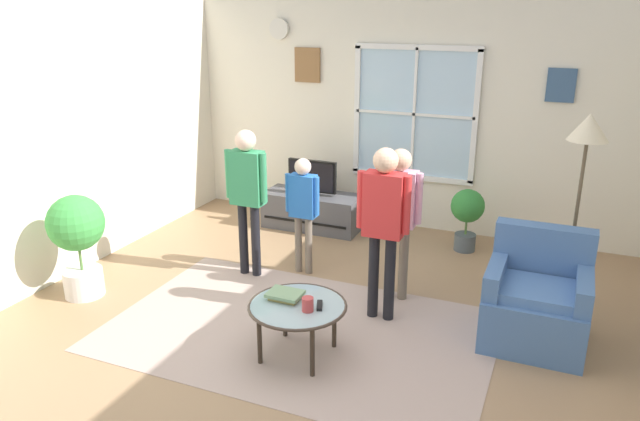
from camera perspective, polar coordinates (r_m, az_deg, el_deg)
ground_plane at (r=4.89m, az=-1.57°, el=-12.38°), size 5.86×6.41×0.02m
back_wall at (r=7.08m, az=8.41°, el=9.02°), size 5.26×0.17×2.66m
side_wall_left at (r=5.96m, az=-26.08°, el=5.40°), size 0.12×5.81×2.66m
area_rug at (r=5.04m, az=-1.98°, el=-11.18°), size 3.07×1.96×0.01m
tv_stand at (r=7.14m, az=-0.72°, el=-0.03°), size 1.14×0.48×0.42m
television at (r=7.01m, az=-0.74°, el=3.22°), size 0.58×0.08×0.40m
armchair at (r=5.06m, az=19.67°, el=-8.08°), size 0.76×0.74×0.87m
coffee_table at (r=4.54m, az=-2.13°, el=-9.15°), size 0.74×0.74×0.43m
book_stack at (r=4.60m, az=-3.31°, el=-7.96°), size 0.26×0.19×0.05m
cup at (r=4.42m, az=-1.16°, el=-8.81°), size 0.09×0.09×0.10m
remote_near_books at (r=4.49m, az=-0.04°, el=-8.91°), size 0.09×0.15×0.02m
person_pink_shirt at (r=5.27m, az=7.41°, el=0.32°), size 0.41×0.19×1.38m
person_green_shirt at (r=5.73m, az=-6.85°, el=2.27°), size 0.43×0.20×1.44m
person_blue_shirt at (r=5.79m, az=-1.60°, el=0.75°), size 0.35×0.16×1.16m
person_red_shirt at (r=4.88m, az=6.01°, el=-0.41°), size 0.44×0.20×1.47m
potted_plant_by_window at (r=6.60m, az=13.67°, el=-0.16°), size 0.35×0.35×0.68m
potted_plant_corner at (r=5.78m, az=-21.85°, el=-2.15°), size 0.50×0.50×0.95m
floor_lamp at (r=5.30m, az=23.72°, el=5.40°), size 0.32×0.32×1.71m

